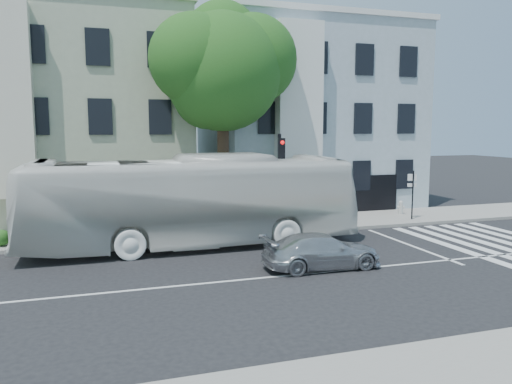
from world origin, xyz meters
name	(u,v)px	position (x,y,z in m)	size (l,w,h in m)	color
ground	(286,276)	(0.00, 0.00, 0.00)	(120.00, 120.00, 0.00)	black
sidewalk_far	(226,228)	(0.00, 8.00, 0.07)	(80.00, 4.00, 0.15)	gray
building_left	(73,117)	(-7.00, 15.00, 5.50)	(12.00, 10.00, 11.00)	#9BA288
building_right	(304,118)	(7.00, 15.00, 5.50)	(12.00, 10.00, 11.00)	#95A9B1
street_tree	(222,66)	(0.06, 8.74, 7.83)	(7.30, 5.90, 11.10)	#2D2116
bus	(192,201)	(-2.17, 5.08, 1.90)	(13.62, 3.19, 3.79)	silver
sedan	(322,251)	(1.51, 0.49, 0.61)	(4.19, 1.70, 1.22)	silver
hedge	(91,232)	(-6.19, 6.80, 0.50)	(8.50, 0.84, 0.70)	#21571C
traffic_signal	(280,170)	(2.00, 5.98, 2.98)	(0.48, 0.54, 4.62)	black
fire_hydrant	(401,207)	(10.07, 8.49, 0.53)	(0.43, 0.28, 0.74)	#B4B5B0
far_sign_pole	(412,189)	(9.70, 6.98, 1.75)	(0.44, 0.23, 2.54)	black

